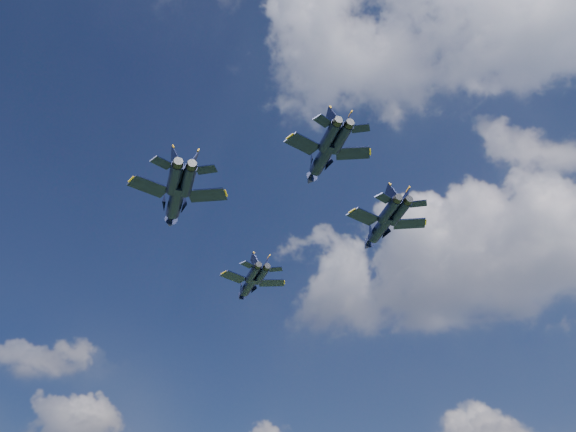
{
  "coord_description": "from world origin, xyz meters",
  "views": [
    {
      "loc": [
        40.7,
        -77.5,
        11.45
      ],
      "look_at": [
        1.48,
        -2.81,
        64.83
      ],
      "focal_mm": 45.0,
      "sensor_mm": 36.0,
      "label": 1
    }
  ],
  "objects_px": {
    "jet_slot": "(322,159)",
    "jet_left": "(175,201)",
    "jet_lead": "(249,285)",
    "jet_right": "(380,228)"
  },
  "relations": [
    {
      "from": "jet_slot",
      "to": "jet_lead",
      "type": "bearing_deg",
      "value": 90.41
    },
    {
      "from": "jet_right",
      "to": "jet_slot",
      "type": "relative_size",
      "value": 1.15
    },
    {
      "from": "jet_left",
      "to": "jet_right",
      "type": "relative_size",
      "value": 1.12
    },
    {
      "from": "jet_right",
      "to": "jet_lead",
      "type": "bearing_deg",
      "value": 132.42
    },
    {
      "from": "jet_lead",
      "to": "jet_left",
      "type": "distance_m",
      "value": 22.32
    },
    {
      "from": "jet_lead",
      "to": "jet_right",
      "type": "bearing_deg",
      "value": -51.05
    },
    {
      "from": "jet_lead",
      "to": "jet_left",
      "type": "xyz_separation_m",
      "value": [
        1.3,
        -22.13,
        2.6
      ]
    },
    {
      "from": "jet_slot",
      "to": "jet_left",
      "type": "bearing_deg",
      "value": 130.12
    },
    {
      "from": "jet_lead",
      "to": "jet_slot",
      "type": "bearing_deg",
      "value": -92.0
    },
    {
      "from": "jet_right",
      "to": "jet_left",
      "type": "bearing_deg",
      "value": 179.67
    }
  ]
}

